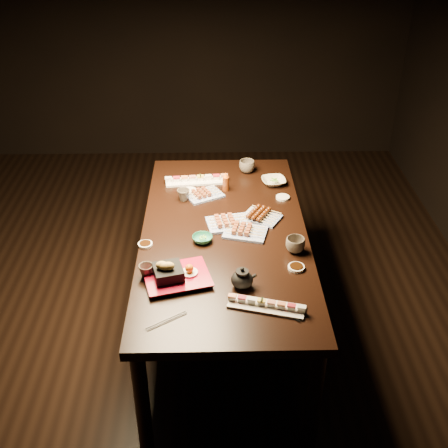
% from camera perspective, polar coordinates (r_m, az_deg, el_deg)
% --- Properties ---
extents(ground, '(5.00, 5.00, 0.00)m').
position_cam_1_polar(ground, '(3.63, -4.17, -9.60)').
color(ground, black).
rests_on(ground, ground).
extents(dining_table, '(1.14, 1.91, 0.75)m').
position_cam_1_polar(dining_table, '(3.28, 0.02, -6.32)').
color(dining_table, black).
rests_on(dining_table, ground).
extents(sushi_platter_near, '(0.36, 0.18, 0.04)m').
position_cam_1_polar(sushi_platter_near, '(2.55, 4.33, -8.10)').
color(sushi_platter_near, white).
rests_on(sushi_platter_near, dining_table).
extents(sushi_platter_far, '(0.39, 0.14, 0.05)m').
position_cam_1_polar(sushi_platter_far, '(3.55, -2.82, 4.61)').
color(sushi_platter_far, white).
rests_on(sushi_platter_far, dining_table).
extents(yakitori_plate_center, '(0.26, 0.21, 0.06)m').
position_cam_1_polar(yakitori_plate_center, '(3.11, 0.47, 0.41)').
color(yakitori_plate_center, '#828EB6').
rests_on(yakitori_plate_center, dining_table).
extents(yakitori_plate_right, '(0.26, 0.22, 0.06)m').
position_cam_1_polar(yakitori_plate_right, '(3.03, 2.19, -0.53)').
color(yakitori_plate_right, '#828EB6').
rests_on(yakitori_plate_right, dining_table).
extents(yakitori_plate_left, '(0.26, 0.23, 0.05)m').
position_cam_1_polar(yakitori_plate_left, '(3.39, -2.04, 3.26)').
color(yakitori_plate_left, '#828EB6').
rests_on(yakitori_plate_left, dining_table).
extents(tsukune_plate, '(0.25, 0.23, 0.05)m').
position_cam_1_polar(tsukune_plate, '(3.17, 3.85, 0.97)').
color(tsukune_plate, '#828EB6').
rests_on(tsukune_plate, dining_table).
extents(edamame_bowl_green, '(0.11, 0.11, 0.03)m').
position_cam_1_polar(edamame_bowl_green, '(2.97, -2.21, -1.52)').
color(edamame_bowl_green, '#298060').
rests_on(edamame_bowl_green, dining_table).
extents(edamame_bowl_cream, '(0.17, 0.17, 0.04)m').
position_cam_1_polar(edamame_bowl_cream, '(3.54, 5.06, 4.34)').
color(edamame_bowl_cream, beige).
rests_on(edamame_bowl_cream, dining_table).
extents(tempura_tray, '(0.36, 0.32, 0.11)m').
position_cam_1_polar(tempura_tray, '(2.69, -4.83, -4.69)').
color(tempura_tray, black).
rests_on(tempura_tray, dining_table).
extents(teacup_near_left, '(0.08, 0.08, 0.07)m').
position_cam_1_polar(teacup_near_left, '(2.74, -7.91, -4.74)').
color(teacup_near_left, '#534A3F').
rests_on(teacup_near_left, dining_table).
extents(teacup_mid_right, '(0.10, 0.10, 0.08)m').
position_cam_1_polar(teacup_mid_right, '(2.91, 7.25, -2.12)').
color(teacup_mid_right, '#534A3F').
rests_on(teacup_mid_right, dining_table).
extents(teacup_far_left, '(0.09, 0.09, 0.07)m').
position_cam_1_polar(teacup_far_left, '(3.35, -4.13, 2.97)').
color(teacup_far_left, '#534A3F').
rests_on(teacup_far_left, dining_table).
extents(teacup_far_right, '(0.11, 0.11, 0.08)m').
position_cam_1_polar(teacup_far_right, '(3.67, 2.34, 5.87)').
color(teacup_far_right, '#534A3F').
rests_on(teacup_far_right, dining_table).
extents(teapot, '(0.15, 0.15, 0.11)m').
position_cam_1_polar(teapot, '(2.64, 1.85, -5.44)').
color(teapot, black).
rests_on(teapot, dining_table).
extents(condiment_bottle, '(0.04, 0.04, 0.12)m').
position_cam_1_polar(condiment_bottle, '(3.44, 0.17, 4.34)').
color(condiment_bottle, '#6A2C0E').
rests_on(condiment_bottle, dining_table).
extents(sauce_dish_west, '(0.09, 0.09, 0.01)m').
position_cam_1_polar(sauce_dish_west, '(2.98, -8.00, -2.07)').
color(sauce_dish_west, white).
rests_on(sauce_dish_west, dining_table).
extents(sauce_dish_east, '(0.09, 0.09, 0.01)m').
position_cam_1_polar(sauce_dish_east, '(3.39, 5.98, 2.70)').
color(sauce_dish_east, white).
rests_on(sauce_dish_east, dining_table).
extents(sauce_dish_se, '(0.09, 0.09, 0.01)m').
position_cam_1_polar(sauce_dish_se, '(2.80, 7.35, -4.40)').
color(sauce_dish_se, white).
rests_on(sauce_dish_se, dining_table).
extents(sauce_dish_nw, '(0.11, 0.11, 0.02)m').
position_cam_1_polar(sauce_dish_nw, '(3.45, -3.52, 3.37)').
color(sauce_dish_nw, white).
rests_on(sauce_dish_nw, dining_table).
extents(chopsticks_near, '(0.18, 0.13, 0.01)m').
position_cam_1_polar(chopsticks_near, '(2.50, -5.86, -9.74)').
color(chopsticks_near, black).
rests_on(chopsticks_near, dining_table).
extents(chopsticks_se, '(0.17, 0.16, 0.01)m').
position_cam_1_polar(chopsticks_se, '(2.55, 5.83, -8.77)').
color(chopsticks_se, black).
rests_on(chopsticks_se, dining_table).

